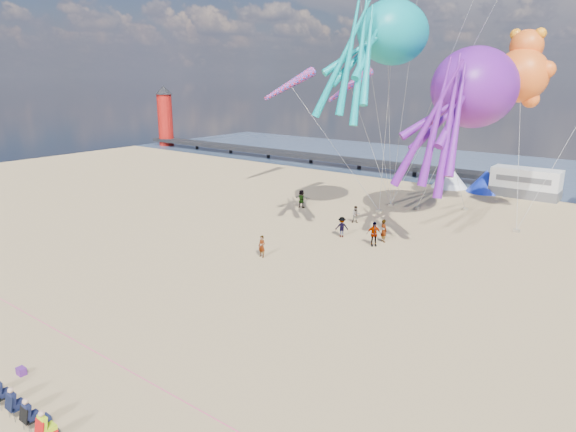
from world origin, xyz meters
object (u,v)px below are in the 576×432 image
object	(u,v)px
beachgoer_7	(356,215)
kite_teddy_orange	(521,76)
spectator_row	(16,402)
windsock_left	(290,85)
sandbag_e	(391,205)
windsock_mid	(439,108)
sandbag_a	(379,211)
windsock_right	(350,86)
cooler_purple	(21,371)
tent_blue	(486,181)
beachgoer_4	(302,199)
beachgoer_5	(384,231)
tent_white	(450,177)
beachgoer_3	(374,234)
cooler_navy	(46,419)
motorhome_0	(526,183)
sandbag_c	(516,231)
kite_octopus_purple	(475,88)
standing_person	(262,246)
lighthouse	(165,120)
sandbag_b	(417,208)
sandbag_d	(465,209)
kite_octopus_teal	(393,33)
beachgoer_2	(342,227)

from	to	relation	value
beachgoer_7	kite_teddy_orange	world-z (taller)	kite_teddy_orange
spectator_row	windsock_left	bearing A→B (deg)	113.45
sandbag_e	windsock_mid	bearing A→B (deg)	-40.17
sandbag_a	windsock_right	world-z (taller)	windsock_right
cooler_purple	kite_teddy_orange	xyz separation A→B (m)	(8.83, 38.95, 12.04)
tent_blue	beachgoer_4	bearing A→B (deg)	-123.45
beachgoer_7	kite_teddy_orange	distance (m)	18.04
beachgoer_4	windsock_mid	size ratio (longest dim) A/B	0.28
windsock_mid	beachgoer_5	bearing A→B (deg)	-111.59
tent_white	beachgoer_3	distance (m)	23.94
cooler_navy	sandbag_a	size ratio (longest dim) A/B	0.76
motorhome_0	windsock_right	bearing A→B (deg)	-128.77
sandbag_a	kite_teddy_orange	xyz separation A→B (m)	(9.61, 5.76, 12.09)
beachgoer_5	sandbag_c	world-z (taller)	beachgoer_5
windsock_mid	kite_octopus_purple	bearing A→B (deg)	42.86
cooler_navy	kite_teddy_orange	distance (m)	41.99
standing_person	windsock_left	xyz separation A→B (m)	(-12.25, 19.10, 10.51)
cooler_purple	cooler_navy	size ratio (longest dim) A/B	1.05
sandbag_c	motorhome_0	bearing A→B (deg)	101.49
beachgoer_5	lighthouse	bearing A→B (deg)	6.01
beachgoer_3	beachgoer_5	world-z (taller)	beachgoer_3
sandbag_b	sandbag_d	world-z (taller)	same
beachgoer_3	windsock_left	distance (m)	23.49
beachgoer_4	spectator_row	bearing A→B (deg)	99.68
sandbag_b	tent_blue	bearing A→B (deg)	76.93
cooler_navy	windsock_mid	distance (m)	33.23
beachgoer_4	cooler_purple	bearing A→B (deg)	95.72
standing_person	beachgoer_4	world-z (taller)	beachgoer_4
sandbag_e	sandbag_b	bearing A→B (deg)	7.01
lighthouse	sandbag_a	xyz separation A→B (m)	(52.99, -18.75, -4.39)
lighthouse	sandbag_d	world-z (taller)	lighthouse
beachgoer_4	windsock_right	xyz separation A→B (m)	(3.48, 2.50, 10.47)
lighthouse	kite_octopus_teal	world-z (taller)	kite_octopus_teal
spectator_row	sandbag_d	xyz separation A→B (m)	(2.56, 40.11, -0.54)
beachgoer_7	windsock_right	distance (m)	11.80
standing_person	sandbag_b	xyz separation A→B (m)	(2.98, 19.04, -0.66)
cooler_purple	cooler_navy	bearing A→B (deg)	-14.19
beachgoer_2	beachgoer_7	size ratio (longest dim) A/B	1.09
lighthouse	windsock_left	bearing A→B (deg)	-21.18
spectator_row	beachgoer_5	distance (m)	26.99
tent_white	windsock_mid	bearing A→B (deg)	-73.93
sandbag_a	beachgoer_2	bearing A→B (deg)	-81.48
cooler_navy	beachgoer_4	size ratio (longest dim) A/B	0.22
standing_person	kite_octopus_purple	distance (m)	20.70
sandbag_b	kite_octopus_teal	distance (m)	16.90
beachgoer_3	beachgoer_5	size ratio (longest dim) A/B	1.05
sandbag_a	sandbag_e	bearing A→B (deg)	94.82
standing_person	sandbag_b	bearing A→B (deg)	83.48
cooler_purple	beachgoer_4	bearing A→B (deg)	103.94
windsock_mid	standing_person	bearing A→B (deg)	-121.55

